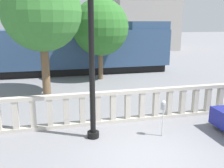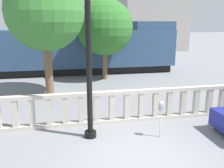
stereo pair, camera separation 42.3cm
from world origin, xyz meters
The scene contains 8 objects.
ground_plane centered at (0.00, 0.00, 0.00)m, with size 160.00×160.00×0.00m, color slate.
balustrade centered at (0.00, 2.65, 0.64)m, with size 16.69×0.24×1.27m.
lamppost centered at (-1.24, 1.60, 3.41)m, with size 0.40×0.40×6.59m.
parking_meter centered at (1.07, 1.15, 1.03)m, with size 0.18×0.18×1.27m.
train_near centered at (-3.70, 12.84, 1.72)m, with size 20.50×3.06×3.84m.
train_far centered at (4.73, 29.96, 1.72)m, with size 22.93×3.11×3.85m.
tree_left centered at (0.72, 10.23, 3.44)m, with size 3.69×3.69×5.30m.
tree_right centered at (-2.80, 7.12, 4.27)m, with size 3.95×3.95×6.27m.
Camera 2 is at (-2.04, -6.18, 3.80)m, focal length 40.00 mm.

